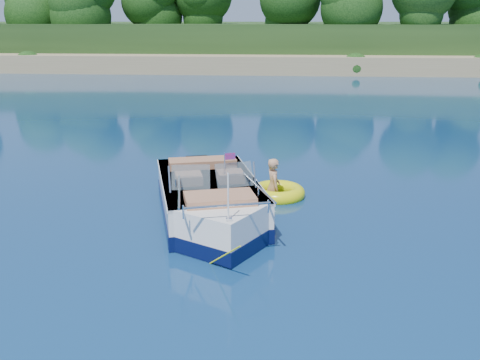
# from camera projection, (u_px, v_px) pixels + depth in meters

# --- Properties ---
(ground) EXTENTS (160.00, 160.00, 0.00)m
(ground) POSITION_uv_depth(u_px,v_px,m) (239.00, 243.00, 11.04)
(ground) COLOR #0B244E
(ground) RESTS_ON ground
(shoreline) EXTENTS (170.00, 59.00, 6.00)m
(shoreline) POSITION_uv_depth(u_px,v_px,m) (279.00, 46.00, 71.60)
(shoreline) COLOR #937D55
(shoreline) RESTS_ON ground
(treeline) EXTENTS (150.00, 7.12, 8.19)m
(treeline) POSITION_uv_depth(u_px,v_px,m) (277.00, 6.00, 48.57)
(treeline) COLOR black
(treeline) RESTS_ON ground
(motorboat) EXTENTS (3.18, 5.90, 2.02)m
(motorboat) POSITION_uv_depth(u_px,v_px,m) (211.00, 204.00, 12.14)
(motorboat) COLOR white
(motorboat) RESTS_ON ground
(tow_tube) EXTENTS (1.49, 1.49, 0.38)m
(tow_tube) POSITION_uv_depth(u_px,v_px,m) (278.00, 193.00, 13.89)
(tow_tube) COLOR #E7EA0E
(tow_tube) RESTS_ON ground
(boy) EXTENTS (0.60, 0.91, 1.65)m
(boy) POSITION_uv_depth(u_px,v_px,m) (273.00, 197.00, 13.87)
(boy) COLOR tan
(boy) RESTS_ON ground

